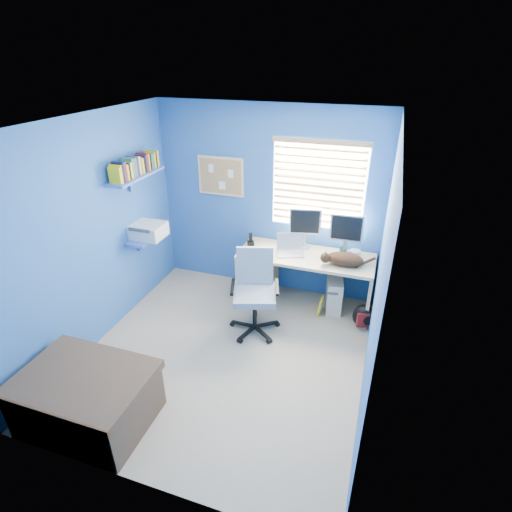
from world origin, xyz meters
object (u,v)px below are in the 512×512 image
(laptop, at_px, (291,246))
(tower_pc, at_px, (334,293))
(office_chair, at_px, (255,302))
(desk, at_px, (305,280))
(cat, at_px, (345,259))

(laptop, distance_m, tower_pc, 0.86)
(laptop, distance_m, office_chair, 0.85)
(laptop, height_order, office_chair, office_chair)
(desk, bearing_deg, laptop, -171.86)
(tower_pc, relative_size, office_chair, 0.45)
(tower_pc, bearing_deg, laptop, 177.15)
(desk, height_order, laptop, laptop)
(desk, bearing_deg, cat, -12.52)
(cat, bearing_deg, office_chair, -164.01)
(cat, height_order, tower_pc, cat)
(desk, relative_size, cat, 3.84)
(cat, relative_size, office_chair, 0.44)
(desk, bearing_deg, office_chair, -123.45)
(laptop, xyz_separation_m, office_chair, (-0.25, -0.66, -0.48))
(tower_pc, bearing_deg, office_chair, -148.79)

